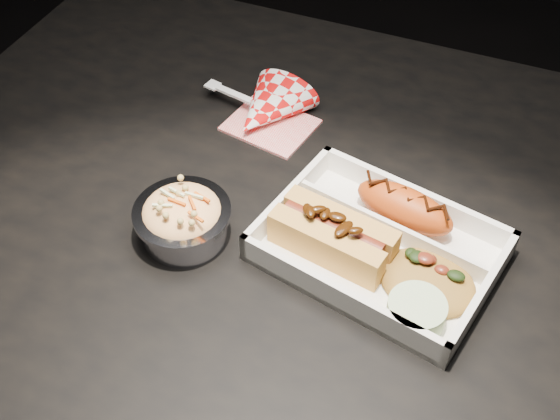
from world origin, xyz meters
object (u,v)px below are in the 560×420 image
at_px(fried_pastry, 404,207).
at_px(napkin_fork, 266,110).
at_px(dining_table, 347,271).
at_px(food_tray, 379,250).
at_px(hotdog, 333,234).
at_px(foil_coleslaw_cup, 183,217).

relative_size(fried_pastry, napkin_fork, 0.70).
xyz_separation_m(dining_table, food_tray, (0.04, -0.03, 0.10)).
height_order(dining_table, fried_pastry, fried_pastry).
bearing_deg(hotdog, fried_pastry, 59.63).
distance_m(foil_coleslaw_cup, napkin_fork, 0.23).
bearing_deg(foil_coleslaw_cup, fried_pastry, 25.93).
relative_size(hotdog, foil_coleslaw_cup, 1.30).
distance_m(hotdog, foil_coleslaw_cup, 0.17).
height_order(dining_table, foil_coleslaw_cup, foil_coleslaw_cup).
xyz_separation_m(fried_pastry, hotdog, (-0.06, -0.07, 0.00)).
relative_size(fried_pastry, hotdog, 0.83).
bearing_deg(hotdog, dining_table, 92.44).
relative_size(foil_coleslaw_cup, napkin_fork, 0.65).
bearing_deg(fried_pastry, hotdog, -130.72).
height_order(food_tray, hotdog, hotdog).
bearing_deg(food_tray, foil_coleslaw_cup, -153.43).
bearing_deg(dining_table, food_tray, -39.51).
distance_m(dining_table, food_tray, 0.11).
distance_m(hotdog, napkin_fork, 0.25).
bearing_deg(fried_pastry, dining_table, -160.49).
distance_m(food_tray, foil_coleslaw_cup, 0.22).
bearing_deg(dining_table, fried_pastry, 19.51).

